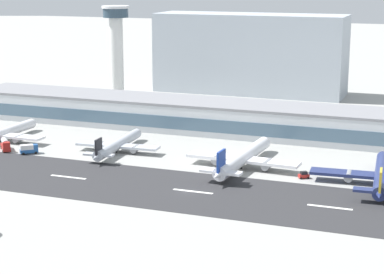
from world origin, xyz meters
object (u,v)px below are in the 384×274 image
at_px(airliner_blue_tail_gate_0, 0,135).
at_px(service_box_truck_1, 29,149).
at_px(airliner_black_tail_gate_1, 117,145).
at_px(airliner_gold_tail_gate_3, 381,176).
at_px(terminal_building, 219,117).
at_px(distant_hotel_block, 250,54).
at_px(service_baggage_tug_2, 304,175).
at_px(control_tower, 116,44).
at_px(service_fuel_truck_0, 5,145).
at_px(airliner_navy_tail_gate_2, 242,159).

distance_m(airliner_blue_tail_gate_0, service_box_truck_1, 22.42).
xyz_separation_m(airliner_black_tail_gate_1, airliner_gold_tail_gate_3, (89.46, -7.30, 0.34)).
xyz_separation_m(terminal_building, distant_hotel_block, (-13.80, 91.83, 14.29)).
bearing_deg(service_baggage_tug_2, service_box_truck_1, -31.81).
bearing_deg(airliner_gold_tail_gate_3, distant_hotel_block, 25.36).
bearing_deg(airliner_gold_tail_gate_3, control_tower, 49.75).
bearing_deg(airliner_gold_tail_gate_3, terminal_building, 48.60).
height_order(terminal_building, airliner_gold_tail_gate_3, terminal_building).
height_order(airliner_gold_tail_gate_3, service_box_truck_1, airliner_gold_tail_gate_3).
bearing_deg(distant_hotel_block, service_box_truck_1, -103.93).
height_order(airliner_black_tail_gate_1, service_baggage_tug_2, airliner_black_tail_gate_1).
height_order(control_tower, airliner_blue_tail_gate_0, control_tower).
distance_m(airliner_blue_tail_gate_0, airliner_black_tail_gate_1, 47.28).
distance_m(control_tower, airliner_gold_tail_gate_3, 168.33).
xyz_separation_m(airliner_gold_tail_gate_3, service_baggage_tug_2, (-22.65, -0.34, -1.97)).
xyz_separation_m(airliner_blue_tail_gate_0, airliner_gold_tail_gate_3, (136.73, -6.26, 0.17)).
xyz_separation_m(airliner_blue_tail_gate_0, service_fuel_truck_0, (9.18, -9.53, -0.82)).
relative_size(terminal_building, airliner_blue_tail_gate_0, 4.98).
bearing_deg(airliner_black_tail_gate_1, control_tower, 22.83).
bearing_deg(airliner_black_tail_gate_1, airliner_gold_tail_gate_3, -98.15).
height_order(control_tower, airliner_gold_tail_gate_3, control_tower).
height_order(airliner_gold_tail_gate_3, service_fuel_truck_0, airliner_gold_tail_gate_3).
relative_size(airliner_blue_tail_gate_0, airliner_navy_tail_gate_2, 0.88).
height_order(distant_hotel_block, service_box_truck_1, distant_hotel_block).
height_order(control_tower, distant_hotel_block, control_tower).
distance_m(terminal_building, service_box_truck_1, 74.96).
bearing_deg(service_baggage_tug_2, airliner_navy_tail_gate_2, -44.31).
bearing_deg(airliner_gold_tail_gate_3, airliner_navy_tail_gate_2, 81.56).
bearing_deg(control_tower, service_baggage_tug_2, -41.41).
relative_size(distant_hotel_block, airliner_navy_tail_gate_2, 2.00).
bearing_deg(airliner_blue_tail_gate_0, service_fuel_truck_0, -135.01).
xyz_separation_m(distant_hotel_block, service_baggage_tug_2, (57.93, -143.07, -19.15)).
distance_m(terminal_building, airliner_blue_tail_gate_0, 83.04).
xyz_separation_m(control_tower, airliner_gold_tail_gate_3, (134.44, -98.27, -24.57)).
bearing_deg(service_fuel_truck_0, airliner_black_tail_gate_1, 63.43).
height_order(airliner_gold_tail_gate_3, service_baggage_tug_2, airliner_gold_tail_gate_3).
bearing_deg(airliner_black_tail_gate_1, service_box_truck_1, 109.67).
bearing_deg(service_baggage_tug_2, airliner_black_tail_gate_1, -40.87).
relative_size(control_tower, service_baggage_tug_2, 12.83).
relative_size(distant_hotel_block, service_box_truck_1, 16.04).
height_order(control_tower, airliner_black_tail_gate_1, control_tower).
relative_size(airliner_navy_tail_gate_2, service_fuel_truck_0, 6.02).
relative_size(airliner_blue_tail_gate_0, service_baggage_tug_2, 12.08).
relative_size(distant_hotel_block, service_baggage_tug_2, 27.39).
relative_size(airliner_black_tail_gate_1, airliner_navy_tail_gate_2, 0.83).
distance_m(control_tower, airliner_black_tail_gate_1, 104.49).
xyz_separation_m(terminal_building, service_fuel_truck_0, (-60.78, -54.17, -3.88)).
distance_m(distant_hotel_block, airliner_gold_tail_gate_3, 164.80).
xyz_separation_m(airliner_black_tail_gate_1, service_fuel_truck_0, (-38.10, -10.57, -0.64)).
xyz_separation_m(control_tower, airliner_navy_tail_gate_2, (91.07, -94.97, -24.36)).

